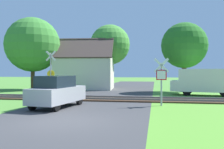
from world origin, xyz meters
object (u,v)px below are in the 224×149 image
tree_left (33,45)px  parked_car (57,92)px  crossing_sign_far (51,71)px  tree_right (184,46)px  house (85,72)px  tree_center (110,45)px  stop_sign_near (161,78)px  mail_truck (203,81)px

tree_left → parked_car: (8.19, -12.85, -4.15)m
crossing_sign_far → tree_right: (11.40, 6.26, 2.54)m
house → tree_center: (2.49, 2.51, 3.37)m
crossing_sign_far → tree_left: (-5.05, 6.59, 2.96)m
crossing_sign_far → house: 8.52m
crossing_sign_far → tree_right: size_ratio=0.54×
stop_sign_near → tree_center: 17.12m
tree_right → stop_sign_near: bearing=-102.8°
stop_sign_near → tree_left: size_ratio=0.35×
house → tree_left: bearing=-166.0°
mail_truck → parked_car: bearing=144.4°
house → mail_truck: house is taller
tree_right → house: bearing=168.4°
house → parked_car: 15.04m
stop_sign_near → house: size_ratio=0.40×
mail_truck → tree_center: bearing=59.8°
crossing_sign_far → tree_center: size_ratio=0.48×
tree_center → mail_truck: bearing=-41.3°
tree_left → house: bearing=19.1°
stop_sign_near → parked_car: bearing=21.5°
mail_truck → house: bearing=75.0°
tree_center → tree_left: size_ratio=0.97×
crossing_sign_far → tree_left: tree_left is taller
tree_right → mail_truck: tree_right is taller
stop_sign_near → mail_truck: bearing=-111.3°
mail_truck → parked_car: mail_truck is taller
tree_center → tree_right: tree_center is taller
stop_sign_near → mail_truck: (3.63, 7.19, -0.40)m
tree_right → mail_truck: bearing=-72.5°
stop_sign_near → tree_right: (2.47, 10.86, 2.99)m
crossing_sign_far → tree_center: bearing=69.2°
stop_sign_near → mail_truck: size_ratio=0.55×
tree_center → parked_car: size_ratio=1.88×
mail_truck → stop_sign_near: bearing=164.4°
tree_left → mail_truck: (17.61, -3.99, -3.80)m
tree_center → tree_right: 9.69m
house → mail_truck: size_ratio=1.38×
house → tree_center: size_ratio=0.91×
tree_left → parked_car: size_ratio=1.93×
stop_sign_near → tree_left: tree_left is taller
tree_left → mail_truck: size_ratio=1.57×
tree_right → mail_truck: 5.12m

